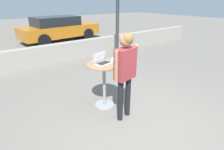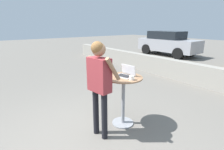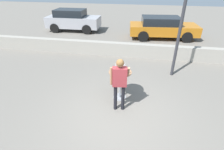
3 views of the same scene
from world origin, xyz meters
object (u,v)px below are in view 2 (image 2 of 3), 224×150
object	(u,v)px
cafe_table	(123,92)
parked_car_further_down	(168,43)
standing_person	(99,78)
laptop	(126,74)
coffee_mug	(132,78)

from	to	relation	value
cafe_table	parked_car_further_down	world-z (taller)	parked_car_further_down
standing_person	laptop	bearing A→B (deg)	96.17
laptop	parked_car_further_down	bearing A→B (deg)	120.85
coffee_mug	cafe_table	bearing A→B (deg)	177.04
coffee_mug	parked_car_further_down	size ratio (longest dim) A/B	0.03
standing_person	parked_car_further_down	world-z (taller)	standing_person
standing_person	parked_car_further_down	size ratio (longest dim) A/B	0.44
laptop	coffee_mug	xyz separation A→B (m)	(0.26, -0.07, -0.01)
parked_car_further_down	laptop	bearing A→B (deg)	-59.15
laptop	standing_person	xyz separation A→B (m)	(0.07, -0.68, 0.06)
standing_person	parked_car_further_down	distance (m)	10.03
cafe_table	laptop	xyz separation A→B (m)	(-0.01, 0.06, 0.38)
cafe_table	standing_person	size ratio (longest dim) A/B	0.59
coffee_mug	parked_car_further_down	distance (m)	9.60
cafe_table	parked_car_further_down	size ratio (longest dim) A/B	0.25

